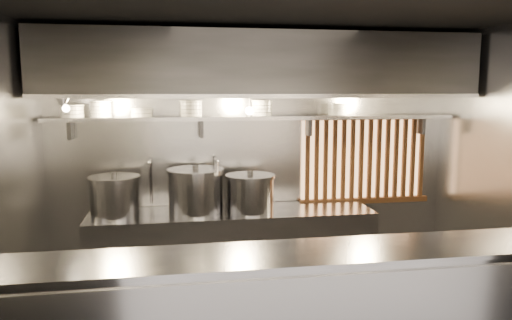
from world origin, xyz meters
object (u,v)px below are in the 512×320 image
object	(u,v)px
heat_lamp	(63,102)
stock_pot_mid	(250,193)
pendant_bulb	(250,111)
stock_pot_right	(196,191)
stock_pot_left	(115,196)

from	to	relation	value
heat_lamp	stock_pot_mid	distance (m)	2.04
pendant_bulb	stock_pot_right	distance (m)	1.01
pendant_bulb	stock_pot_mid	bearing A→B (deg)	-95.92
stock_pot_right	stock_pot_mid	bearing A→B (deg)	-5.53
heat_lamp	stock_pot_left	distance (m)	1.07
heat_lamp	pendant_bulb	bearing A→B (deg)	11.00
heat_lamp	stock_pot_right	xyz separation A→B (m)	(1.22, 0.28, -0.93)
stock_pot_left	stock_pot_mid	xyz separation A→B (m)	(1.39, -0.03, -0.01)
stock_pot_left	heat_lamp	bearing A→B (deg)	-147.07
heat_lamp	stock_pot_mid	size ratio (longest dim) A/B	0.50
pendant_bulb	stock_pot_right	size ratio (longest dim) A/B	0.26
heat_lamp	stock_pot_mid	bearing A→B (deg)	7.33
stock_pot_left	pendant_bulb	bearing A→B (deg)	3.73
heat_lamp	stock_pot_left	size ratio (longest dim) A/B	0.55
pendant_bulb	stock_pot_right	xyz separation A→B (m)	(-0.58, -0.07, -0.83)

